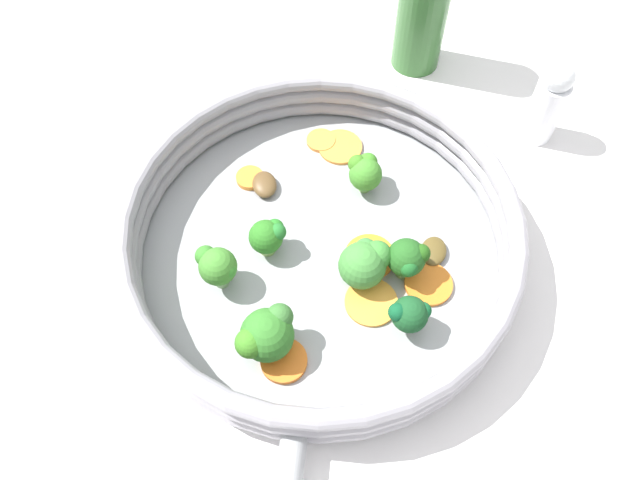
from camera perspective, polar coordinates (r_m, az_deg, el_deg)
name	(u,v)px	position (r m, az deg, el deg)	size (l,w,h in m)	color
ground_plane	(320,256)	(0.60, 0.00, -1.44)	(4.00, 4.00, 0.00)	white
skillet	(320,252)	(0.60, 0.00, -1.10)	(0.35, 0.35, 0.01)	#939699
skillet_rim_wall	(320,233)	(0.57, 0.00, 0.60)	(0.37, 0.37, 0.05)	gray
skillet_rivet_left	(245,412)	(0.53, -6.92, -15.34)	(0.01, 0.01, 0.01)	#94939D
skillet_rivet_right	(351,424)	(0.52, 2.83, -16.45)	(0.01, 0.01, 0.01)	#8F9A9B
carrot_slice_0	(321,140)	(0.66, 0.09, 9.09)	(0.03, 0.03, 0.00)	orange
carrot_slice_1	(371,302)	(0.56, 4.70, -5.68)	(0.05, 0.05, 0.00)	orange
carrot_slice_2	(428,284)	(0.58, 9.89, -3.99)	(0.04, 0.04, 0.00)	orange
carrot_slice_3	(370,257)	(0.58, 4.57, -1.53)	(0.05, 0.05, 0.01)	orange
carrot_slice_4	(340,147)	(0.66, 1.86, 8.51)	(0.05, 0.05, 0.00)	orange
carrot_slice_5	(284,361)	(0.54, -3.32, -10.97)	(0.04, 0.04, 0.01)	orange
carrot_slice_6	(250,178)	(0.64, -6.42, 5.67)	(0.03, 0.03, 0.01)	orange
broccoli_floret_0	(268,236)	(0.57, -4.77, 0.36)	(0.03, 0.03, 0.04)	#8CAD5C
broccoli_floret_1	(216,263)	(0.56, -9.52, -2.11)	(0.03, 0.04, 0.05)	#80A46F
broccoli_floret_2	(409,314)	(0.53, 8.18, -6.74)	(0.04, 0.03, 0.04)	#8EAC63
broccoli_floret_3	(365,262)	(0.55, 4.15, -2.05)	(0.05, 0.04, 0.05)	#80AC63
broccoli_floret_4	(266,335)	(0.52, -4.94, -8.61)	(0.05, 0.05, 0.05)	#84AD60
broccoli_floret_5	(364,171)	(0.61, 4.04, 6.33)	(0.03, 0.04, 0.04)	#78A553
broccoli_floret_6	(408,259)	(0.56, 8.01, -1.71)	(0.04, 0.04, 0.04)	olive
mushroom_piece_0	(265,184)	(0.63, -5.10, 5.08)	(0.03, 0.02, 0.01)	brown
mushroom_piece_1	(434,251)	(0.59, 10.34, -1.01)	(0.03, 0.02, 0.01)	brown
salt_shaker	(548,103)	(0.70, 20.13, 11.72)	(0.03, 0.03, 0.10)	white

